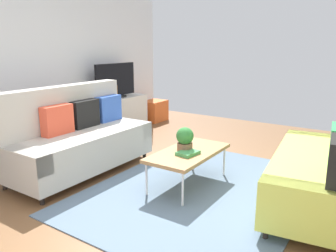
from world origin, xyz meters
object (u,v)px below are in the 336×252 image
at_px(tv, 116,81).
at_px(bottle_1, 112,94).
at_px(vase_1, 96,96).
at_px(storage_trunk, 154,111).
at_px(tv_console, 116,114).
at_px(table_book_0, 188,153).
at_px(bottle_0, 108,95).
at_px(couch_green, 327,166).
at_px(bottle_2, 116,92).
at_px(potted_plant, 185,139).
at_px(vase_0, 90,97).
at_px(coffee_table, 188,153).
at_px(couch_beige, 78,137).

height_order(tv, bottle_1, tv).
bearing_deg(vase_1, storage_trunk, -5.59).
bearing_deg(tv_console, table_book_0, -121.80).
xyz_separation_m(vase_1, bottle_0, (0.19, -0.09, 0.00)).
relative_size(couch_green, bottle_2, 8.35).
relative_size(potted_plant, vase_0, 1.71).
height_order(storage_trunk, bottle_2, bottle_2).
distance_m(vase_0, vase_1, 0.15).
xyz_separation_m(table_book_0, vase_0, (0.97, 2.55, 0.28)).
bearing_deg(vase_1, coffee_table, -112.00).
relative_size(couch_beige, table_book_0, 7.93).
height_order(bottle_0, bottle_1, same).
distance_m(potted_plant, vase_0, 2.61).
height_order(couch_beige, storage_trunk, couch_beige).
xyz_separation_m(coffee_table, vase_1, (1.01, 2.49, 0.33)).
bearing_deg(vase_1, table_book_0, -113.64).
bearing_deg(vase_0, potted_plant, -109.77).
bearing_deg(vase_1, tv_console, -6.58).
bearing_deg(bottle_1, bottle_0, 180.00).
bearing_deg(bottle_2, tv_console, 65.56).
relative_size(tv_console, tv, 1.40).
relative_size(bottle_0, bottle_1, 1.00).
relative_size(tv, bottle_0, 5.79).
xyz_separation_m(couch_beige, tv, (1.83, 1.00, 0.50)).
bearing_deg(couch_beige, vase_1, -142.81).
bearing_deg(couch_green, potted_plant, 94.98).
distance_m(coffee_table, vase_0, 2.65).
height_order(couch_beige, bottle_2, couch_beige).
xyz_separation_m(couch_beige, bottle_2, (1.81, 0.98, 0.31)).
height_order(tv_console, bottle_2, bottle_2).
xyz_separation_m(tv, bottle_1, (-0.13, -0.02, -0.23)).
bearing_deg(coffee_table, couch_beige, 105.24).
relative_size(tv_console, vase_0, 8.48).
bearing_deg(couch_green, couch_beige, 96.26).
bearing_deg(table_book_0, bottle_1, 60.03).
bearing_deg(potted_plant, bottle_2, 58.58).
relative_size(couch_green, potted_plant, 7.07).
bearing_deg(couch_beige, table_book_0, 100.40).
bearing_deg(bottle_0, potted_plant, -117.34).
height_order(storage_trunk, bottle_1, bottle_1).
xyz_separation_m(couch_green, bottle_0, (0.91, 3.82, 0.28)).
bearing_deg(couch_beige, coffee_table, 105.00).
bearing_deg(couch_green, vase_1, 72.49).
height_order(tv_console, table_book_0, tv_console).
xyz_separation_m(couch_green, potted_plant, (-0.31, 1.46, 0.12)).
xyz_separation_m(couch_beige, couch_green, (0.68, -2.85, -0.01)).
height_order(coffee_table, potted_plant, potted_plant).
bearing_deg(bottle_0, bottle_1, 0.00).
xyz_separation_m(coffee_table, bottle_0, (1.20, 2.40, 0.33)).
relative_size(coffee_table, potted_plant, 3.91).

